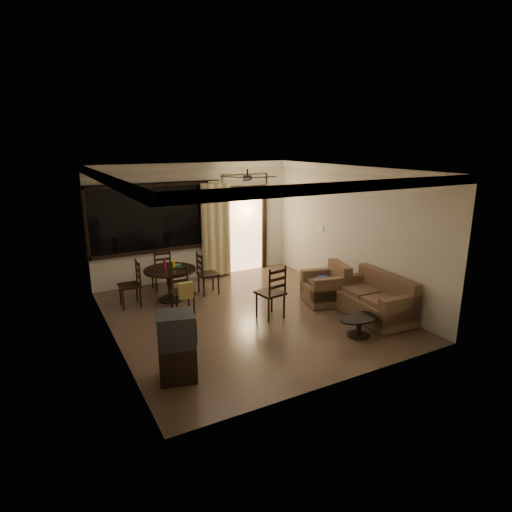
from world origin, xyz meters
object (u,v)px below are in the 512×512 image
dining_table (170,275)px  dining_chair_north (162,277)px  dining_chair_south (183,299)px  side_chair (271,302)px  dining_chair_east (208,281)px  coffee_table (359,323)px  dining_chair_west (131,293)px  armchair (327,287)px  sofa (376,301)px  tv_cabinet (177,346)px

dining_table → dining_chair_north: bearing=88.2°
dining_chair_south → side_chair: size_ratio=0.91×
dining_chair_east → coffee_table: bearing=-153.4°
dining_chair_west → dining_chair_north: (0.86, 0.74, 0.00)m
dining_chair_south → armchair: (2.86, -0.86, 0.03)m
side_chair → dining_chair_north: bearing=-70.6°
dining_chair_north → coffee_table: (2.30, -4.02, -0.05)m
side_chair → dining_chair_west: bearing=-48.2°
dining_chair_west → armchair: 4.06m
dining_chair_west → armchair: size_ratio=0.96×
dining_chair_east → side_chair: bearing=-161.1°
sofa → armchair: (-0.34, 1.06, 0.01)m
dining_chair_south → armchair: bearing=-14.8°
coffee_table → dining_chair_east: bearing=114.8°
dining_table → dining_chair_west: (-0.84, 0.03, -0.26)m
dining_table → dining_chair_east: (0.83, -0.03, -0.26)m
tv_cabinet → sofa: (4.05, 0.32, -0.17)m
dining_chair_south → side_chair: (1.42, -0.97, 0.01)m
dining_chair_west → side_chair: (2.23, -1.86, 0.03)m
dining_chair_east → dining_chair_north: size_ratio=1.00×
dining_chair_east → coffee_table: dining_chair_east is taller
dining_table → dining_chair_north: (0.02, 0.76, -0.26)m
tv_cabinet → side_chair: bearing=43.2°
tv_cabinet → dining_chair_west: bearing=103.3°
dining_chair_north → coffee_table: 4.64m
tv_cabinet → coffee_table: 3.22m
dining_chair_north → side_chair: bearing=119.6°
tv_cabinet → armchair: tv_cabinet is taller
tv_cabinet → sofa: size_ratio=0.62×
dining_chair_north → coffee_table: bearing=121.6°
coffee_table → tv_cabinet: bearing=177.0°
dining_chair_south → tv_cabinet: bearing=-109.0°
coffee_table → dining_table: bearing=125.5°
dining_chair_east → dining_chair_south: size_ratio=1.00×
sofa → coffee_table: size_ratio=2.02×
side_chair → coffee_table: bearing=114.9°
dining_chair_south → dining_chair_north: same height
dining_chair_north → armchair: 3.74m
dining_chair_south → tv_cabinet: tv_cabinet is taller
armchair → side_chair: size_ratio=0.95×
dining_chair_south → sofa: (3.20, -1.92, 0.03)m
dining_table → dining_chair_west: size_ratio=1.15×
tv_cabinet → coffee_table: (3.21, -0.17, -0.27)m
dining_chair_west → dining_chair_south: 1.20m
sofa → side_chair: size_ratio=1.53×
dining_chair_east → dining_chair_north: 1.13m
tv_cabinet → armchair: size_ratio=1.01×
dining_chair_south → dining_chair_north: bearing=90.0°
dining_chair_north → dining_chair_west: bearing=42.4°
sofa → dining_chair_west: bearing=149.0°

